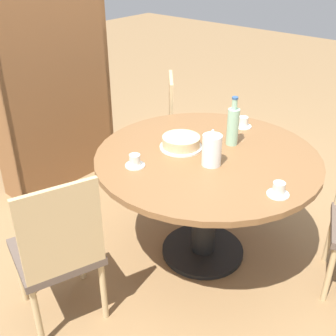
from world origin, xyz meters
TOP-DOWN VIEW (x-y plane):
  - ground_plane at (0.00, 0.00)m, footprint 14.00×14.00m
  - dining_table at (0.00, 0.00)m, footprint 1.35×1.35m
  - chair_a at (-0.94, 0.25)m, footprint 0.53×0.53m
  - chair_c at (0.68, 0.69)m, footprint 0.59×0.59m
  - bookshelf at (0.02, 1.53)m, footprint 0.99×0.28m
  - coffee_pot at (-0.08, -0.09)m, footprint 0.11×0.11m
  - water_bottle at (0.22, -0.03)m, footprint 0.07×0.07m
  - cake_main at (-0.03, 0.18)m, footprint 0.26×0.26m
  - cup_a at (-0.13, -0.53)m, footprint 0.11×0.11m
  - cup_b at (0.49, 0.06)m, footprint 0.11×0.11m
  - cup_c at (-0.38, 0.23)m, footprint 0.11×0.11m

SIDE VIEW (x-z plane):
  - ground_plane at x=0.00m, z-range 0.00..0.00m
  - chair_a at x=-0.94m, z-range 0.02..0.94m
  - chair_c at x=0.68m, z-range 0.02..0.94m
  - dining_table at x=0.00m, z-range 0.22..0.96m
  - cup_a at x=-0.13m, z-range 0.74..0.81m
  - cup_b at x=0.49m, z-range 0.74..0.81m
  - cup_c at x=-0.38m, z-range 0.74..0.81m
  - cake_main at x=-0.03m, z-range 0.74..0.82m
  - coffee_pot at x=-0.08m, z-range 0.74..0.95m
  - water_bottle at x=0.22m, z-range 0.72..1.03m
  - bookshelf at x=0.02m, z-range 0.03..2.00m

